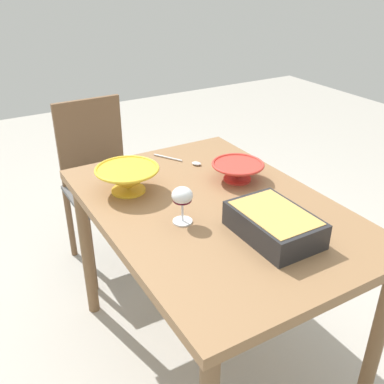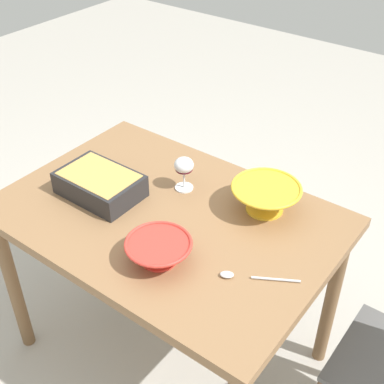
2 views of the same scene
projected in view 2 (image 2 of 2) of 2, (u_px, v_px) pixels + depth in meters
The scene contains 7 objects.
ground_plane at pixel (172, 348), 2.34m from camera, with size 8.00×8.00×0.00m, color #B2ADA3.
dining_table at pixel (168, 233), 1.94m from camera, with size 1.21×0.84×0.78m.
wine_glass at pixel (184, 168), 1.95m from camera, with size 0.08×0.08×0.14m.
casserole_dish at pixel (100, 183), 1.95m from camera, with size 0.31×0.21×0.09m.
mixing_bowl at pixel (266, 197), 1.87m from camera, with size 0.26×0.26×0.10m.
small_bowl at pixel (159, 250), 1.66m from camera, with size 0.22×0.22×0.08m.
serving_spoon at pixel (244, 276), 1.62m from camera, with size 0.23×0.14×0.01m.
Camera 2 is at (0.96, -1.12, 1.95)m, focal length 48.58 mm.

